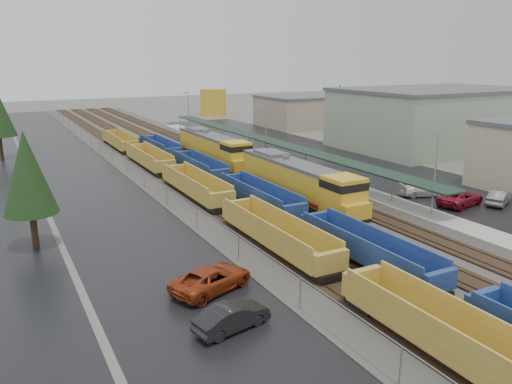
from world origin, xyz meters
TOP-DOWN VIEW (x-y plane):
  - ballast_strip at (0.00, 60.00)m, footprint 20.00×160.00m
  - trackbed at (-0.00, 60.00)m, footprint 14.60×160.00m
  - west_parking_lot at (-15.00, 60.00)m, footprint 10.00×160.00m
  - east_commuter_lot at (19.00, 50.00)m, footprint 16.00×100.00m
  - station_platform at (9.50, 50.01)m, footprint 3.00×80.00m
  - chainlink_fence at (-9.50, 58.44)m, footprint 0.08×160.04m
  - industrial_buildings at (37.76, 45.85)m, footprint 32.52×75.30m
  - distant_hills at (44.79, 210.68)m, footprint 301.00×140.00m
  - tree_west_near at (-22.00, 30.00)m, footprint 3.96×3.96m
  - tree_east at (28.00, 58.00)m, footprint 4.40×4.40m
  - locomotive_lead at (2.00, 29.88)m, footprint 2.95×19.47m
  - locomotive_trail at (2.00, 50.88)m, footprint 2.95×19.47m
  - well_string_yellow at (-6.00, 28.94)m, footprint 2.61×97.28m
  - well_string_blue at (-2.00, 22.89)m, footprint 2.45×91.79m
  - storage_tank at (27.17, 109.22)m, footprint 6.62×6.62m
  - parked_car_west_b at (-13.91, 11.87)m, footprint 2.36×4.54m
  - parked_car_west_c at (-13.02, 16.67)m, footprint 4.33×6.08m
  - parked_car_east_b at (16.00, 22.33)m, footprint 3.52×5.81m
  - parked_car_east_c at (15.33, 26.62)m, footprint 3.41×5.05m
  - parked_car_east_e at (19.68, 20.77)m, footprint 3.27×4.69m

SIDE VIEW (x-z plane):
  - distant_hills at x=44.79m, z-range -12.60..12.60m
  - west_parking_lot at x=-15.00m, z-range 0.00..0.02m
  - east_commuter_lot at x=19.00m, z-range 0.00..0.02m
  - ballast_strip at x=0.00m, z-range 0.00..0.08m
  - trackbed at x=0.00m, z-range 0.05..0.27m
  - parked_car_east_c at x=15.33m, z-range 0.00..1.36m
  - parked_car_west_b at x=-13.91m, z-range 0.00..1.42m
  - parked_car_east_e at x=19.68m, z-range 0.00..1.46m
  - station_platform at x=9.50m, z-range -3.27..4.73m
  - parked_car_east_b at x=16.00m, z-range 0.00..1.51m
  - parked_car_west_c at x=-13.02m, z-range 0.00..1.54m
  - well_string_blue at x=-2.00m, z-range 0.02..2.19m
  - well_string_yellow at x=-6.00m, z-range 0.00..2.32m
  - chainlink_fence at x=-9.50m, z-range 0.60..2.62m
  - locomotive_lead at x=2.00m, z-range 0.15..4.56m
  - locomotive_trail at x=2.00m, z-range 0.15..4.56m
  - storage_tank at x=27.17m, z-range 0.00..6.62m
  - industrial_buildings at x=37.76m, z-range -0.50..9.00m
  - tree_west_near at x=-22.00m, z-range 1.32..10.32m
  - tree_east at x=28.00m, z-range 1.47..11.47m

